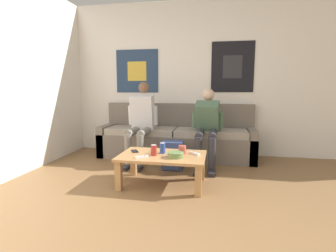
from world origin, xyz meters
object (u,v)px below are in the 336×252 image
at_px(backpack, 173,156).
at_px(game_controller_near_right, 195,153).
at_px(game_controller_far_center, 154,149).
at_px(person_seated_adult, 141,120).
at_px(pillar_candle, 182,150).
at_px(couch, 176,139).
at_px(coffee_table, 162,160).
at_px(person_seated_teen, 207,124).
at_px(game_controller_near_left, 142,157).
at_px(cell_phone, 135,151).
at_px(drink_can_red, 154,150).
at_px(drink_can_blue, 162,148).
at_px(ceramic_bowl, 176,154).

distance_m(backpack, game_controller_near_right, 0.66).
bearing_deg(game_controller_far_center, person_seated_adult, 117.91).
bearing_deg(person_seated_adult, pillar_candle, -47.73).
bearing_deg(couch, coffee_table, -88.06).
xyz_separation_m(person_seated_teen, backpack, (-0.45, -0.33, -0.42)).
xyz_separation_m(backpack, game_controller_near_left, (-0.20, -0.79, 0.18)).
bearing_deg(cell_phone, drink_can_red, -26.27).
distance_m(person_seated_adult, drink_can_blue, 1.02).
xyz_separation_m(backpack, ceramic_bowl, (0.16, -0.69, 0.21)).
distance_m(backpack, drink_can_red, 0.71).
relative_size(couch, drink_can_red, 20.06).
bearing_deg(game_controller_near_left, person_seated_teen, 59.56).
distance_m(couch, cell_phone, 1.24).
bearing_deg(person_seated_teen, ceramic_bowl, -106.12).
distance_m(game_controller_near_right, game_controller_far_center, 0.54).
bearing_deg(drink_can_red, cell_phone, 153.73).
height_order(couch, game_controller_far_center, couch).
bearing_deg(game_controller_near_right, pillar_candle, 178.42).
relative_size(drink_can_blue, game_controller_far_center, 0.85).
xyz_separation_m(game_controller_near_right, cell_phone, (-0.73, -0.00, -0.01)).
bearing_deg(pillar_candle, game_controller_far_center, 163.19).
height_order(ceramic_bowl, pillar_candle, pillar_candle).
distance_m(coffee_table, cell_phone, 0.38).
distance_m(coffee_table, person_seated_teen, 1.09).
distance_m(ceramic_bowl, drink_can_red, 0.26).
bearing_deg(game_controller_near_left, game_controller_far_center, 84.37).
bearing_deg(game_controller_near_left, couch, 84.26).
relative_size(backpack, ceramic_bowl, 2.17).
xyz_separation_m(game_controller_near_left, game_controller_near_right, (0.56, 0.27, 0.00)).
xyz_separation_m(game_controller_near_left, cell_phone, (-0.17, 0.26, -0.01)).
xyz_separation_m(drink_can_blue, game_controller_near_left, (-0.18, -0.25, -0.05)).
height_order(coffee_table, pillar_candle, pillar_candle).
height_order(coffee_table, person_seated_adult, person_seated_adult).
height_order(person_seated_adult, drink_can_blue, person_seated_adult).
bearing_deg(couch, drink_can_blue, -88.57).
bearing_deg(ceramic_bowl, pillar_candle, 73.89).
distance_m(couch, backpack, 0.68).
height_order(person_seated_teen, drink_can_blue, person_seated_teen).
height_order(person_seated_adult, pillar_candle, person_seated_adult).
height_order(drink_can_red, game_controller_near_left, drink_can_red).
relative_size(game_controller_near_left, cell_phone, 0.94).
bearing_deg(drink_can_red, backpack, 81.08).
bearing_deg(cell_phone, pillar_candle, 0.52).
xyz_separation_m(drink_can_blue, game_controller_far_center, (-0.14, 0.13, -0.05)).
bearing_deg(ceramic_bowl, cell_phone, 162.46).
distance_m(person_seated_adult, game_controller_near_right, 1.26).
bearing_deg(person_seated_teen, game_controller_far_center, -130.08).
relative_size(backpack, game_controller_far_center, 2.71).
height_order(coffee_table, game_controller_near_left, game_controller_near_left).
xyz_separation_m(person_seated_adult, person_seated_teen, (1.00, 0.02, -0.04)).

